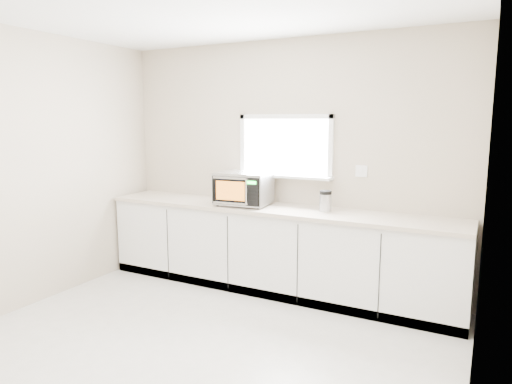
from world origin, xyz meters
The scene contains 8 objects.
ground centered at (0.00, 0.00, 0.00)m, with size 4.00×4.00×0.00m, color beige.
back_wall centered at (0.00, 2.00, 1.36)m, with size 4.00×0.17×2.70m.
cabinets centered at (0.00, 1.70, 0.44)m, with size 3.92×0.60×0.88m, color white.
countertop centered at (0.00, 1.69, 0.90)m, with size 3.92×0.64×0.04m, color beige.
microwave centered at (-0.34, 1.65, 1.11)m, with size 0.60×0.48×0.36m.
knife_block centered at (-0.55, 1.69, 1.07)m, with size 0.16×0.26×0.34m.
cutting_board centered at (-0.66, 1.94, 1.06)m, with size 0.27×0.27×0.02m, color olive.
coffee_grinder centered at (0.56, 1.74, 1.03)m, with size 0.14×0.14×0.22m.
Camera 1 is at (2.03, -2.63, 1.84)m, focal length 32.00 mm.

